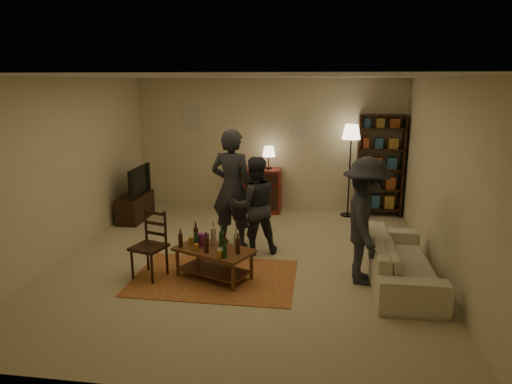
% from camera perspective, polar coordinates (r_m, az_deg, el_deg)
% --- Properties ---
extents(floor, '(6.00, 6.00, 0.00)m').
position_cam_1_polar(floor, '(6.94, -1.47, -8.64)').
color(floor, '#C6B793').
rests_on(floor, ground).
extents(room_shell, '(6.00, 6.00, 6.00)m').
position_cam_1_polar(room_shell, '(9.50, -2.42, 8.72)').
color(room_shell, beige).
rests_on(room_shell, ground).
extents(rug, '(2.20, 1.50, 0.01)m').
position_cam_1_polar(rug, '(6.41, -5.20, -10.59)').
color(rug, brown).
rests_on(rug, ground).
extents(coffee_table, '(1.18, 0.93, 0.77)m').
position_cam_1_polar(coffee_table, '(6.27, -5.37, -7.38)').
color(coffee_table, brown).
rests_on(coffee_table, ground).
extents(dining_chair, '(0.51, 0.51, 0.94)m').
position_cam_1_polar(dining_chair, '(6.43, -12.95, -6.11)').
color(dining_chair, black).
rests_on(dining_chair, ground).
extents(tv_stand, '(0.40, 1.00, 1.06)m').
position_cam_1_polar(tv_stand, '(9.14, -14.85, -1.03)').
color(tv_stand, black).
rests_on(tv_stand, ground).
extents(dresser, '(1.00, 0.50, 1.36)m').
position_cam_1_polar(dresser, '(9.38, 0.11, 0.39)').
color(dresser, maroon).
rests_on(dresser, ground).
extents(bookshelf, '(0.90, 0.34, 2.02)m').
position_cam_1_polar(bookshelf, '(9.32, 15.21, 3.32)').
color(bookshelf, black).
rests_on(bookshelf, ground).
extents(floor_lamp, '(0.36, 0.36, 1.83)m').
position_cam_1_polar(floor_lamp, '(9.06, 11.81, 6.57)').
color(floor_lamp, black).
rests_on(floor_lamp, ground).
extents(sofa, '(0.81, 2.08, 0.61)m').
position_cam_1_polar(sofa, '(6.47, 17.69, -8.13)').
color(sofa, beige).
rests_on(sofa, ground).
extents(person_left, '(0.78, 0.60, 1.93)m').
position_cam_1_polar(person_left, '(7.29, -3.01, 0.41)').
color(person_left, '#24252C').
rests_on(person_left, ground).
extents(person_right, '(0.90, 0.81, 1.53)m').
position_cam_1_polar(person_right, '(7.04, -0.20, -1.72)').
color(person_right, '#26272E').
rests_on(person_right, ground).
extents(person_by_sofa, '(0.64, 1.10, 1.70)m').
position_cam_1_polar(person_by_sofa, '(6.17, 13.55, -3.55)').
color(person_by_sofa, '#27292F').
rests_on(person_by_sofa, ground).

